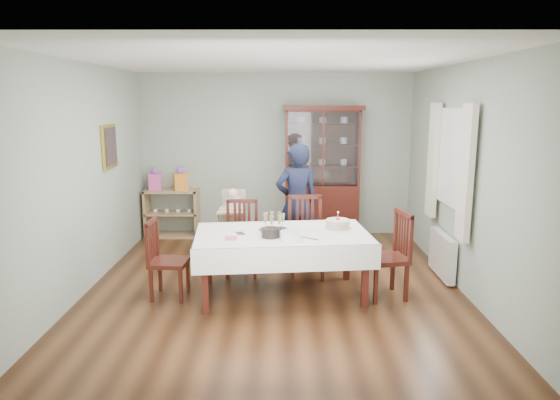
{
  "coord_description": "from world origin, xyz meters",
  "views": [
    {
      "loc": [
        0.08,
        -5.87,
        2.25
      ],
      "look_at": [
        0.07,
        0.2,
        1.04
      ],
      "focal_mm": 32.0,
      "sensor_mm": 36.0,
      "label": 1
    }
  ],
  "objects_px": {
    "gift_bag_pink": "(155,180)",
    "high_chair": "(233,233)",
    "chair_far_right": "(306,253)",
    "chair_end_left": "(168,274)",
    "dining_table": "(282,264)",
    "birthday_cake": "(338,225)",
    "sideboard": "(172,213)",
    "champagne_tray": "(274,226)",
    "china_cabinet": "(322,171)",
    "chair_end_right": "(386,272)",
    "chair_far_left": "(242,253)",
    "woman": "(297,203)",
    "gift_bag_orange": "(181,179)"
  },
  "relations": [
    {
      "from": "sideboard",
      "to": "chair_far_right",
      "type": "bearing_deg",
      "value": -41.91
    },
    {
      "from": "chair_far_right",
      "to": "high_chair",
      "type": "xyz_separation_m",
      "value": [
        -1.0,
        0.63,
        0.1
      ]
    },
    {
      "from": "chair_end_right",
      "to": "sideboard",
      "type": "bearing_deg",
      "value": -142.78
    },
    {
      "from": "gift_bag_pink",
      "to": "high_chair",
      "type": "bearing_deg",
      "value": -42.35
    },
    {
      "from": "sideboard",
      "to": "champagne_tray",
      "type": "bearing_deg",
      "value": -55.36
    },
    {
      "from": "woman",
      "to": "china_cabinet",
      "type": "bearing_deg",
      "value": -122.37
    },
    {
      "from": "high_chair",
      "to": "champagne_tray",
      "type": "height_order",
      "value": "high_chair"
    },
    {
      "from": "chair_far_left",
      "to": "gift_bag_orange",
      "type": "height_order",
      "value": "gift_bag_orange"
    },
    {
      "from": "gift_bag_pink",
      "to": "chair_end_right",
      "type": "bearing_deg",
      "value": -38.36
    },
    {
      "from": "sideboard",
      "to": "high_chair",
      "type": "relative_size",
      "value": 0.86
    },
    {
      "from": "china_cabinet",
      "to": "chair_end_left",
      "type": "xyz_separation_m",
      "value": [
        -1.98,
        -2.64,
        -0.85
      ]
    },
    {
      "from": "woman",
      "to": "high_chair",
      "type": "distance_m",
      "value": 1.0
    },
    {
      "from": "dining_table",
      "to": "high_chair",
      "type": "relative_size",
      "value": 2.01
    },
    {
      "from": "chair_end_right",
      "to": "gift_bag_pink",
      "type": "bearing_deg",
      "value": -140.29
    },
    {
      "from": "high_chair",
      "to": "gift_bag_pink",
      "type": "height_order",
      "value": "gift_bag_pink"
    },
    {
      "from": "china_cabinet",
      "to": "chair_end_right",
      "type": "height_order",
      "value": "china_cabinet"
    },
    {
      "from": "chair_end_right",
      "to": "high_chair",
      "type": "height_order",
      "value": "high_chair"
    },
    {
      "from": "chair_far_right",
      "to": "high_chair",
      "type": "distance_m",
      "value": 1.19
    },
    {
      "from": "birthday_cake",
      "to": "sideboard",
      "type": "bearing_deg",
      "value": 135.38
    },
    {
      "from": "high_chair",
      "to": "chair_far_right",
      "type": "bearing_deg",
      "value": -28.11
    },
    {
      "from": "chair_far_right",
      "to": "birthday_cake",
      "type": "height_order",
      "value": "chair_far_right"
    },
    {
      "from": "high_chair",
      "to": "gift_bag_orange",
      "type": "bearing_deg",
      "value": 131.43
    },
    {
      "from": "woman",
      "to": "gift_bag_pink",
      "type": "height_order",
      "value": "woman"
    },
    {
      "from": "china_cabinet",
      "to": "woman",
      "type": "relative_size",
      "value": 1.29
    },
    {
      "from": "chair_end_left",
      "to": "gift_bag_pink",
      "type": "distance_m",
      "value": 2.84
    },
    {
      "from": "china_cabinet",
      "to": "high_chair",
      "type": "height_order",
      "value": "china_cabinet"
    },
    {
      "from": "sideboard",
      "to": "gift_bag_pink",
      "type": "bearing_deg",
      "value": -175.55
    },
    {
      "from": "dining_table",
      "to": "birthday_cake",
      "type": "distance_m",
      "value": 0.8
    },
    {
      "from": "chair_end_left",
      "to": "gift_bag_orange",
      "type": "distance_m",
      "value": 2.75
    },
    {
      "from": "chair_far_left",
      "to": "chair_end_right",
      "type": "distance_m",
      "value": 1.91
    },
    {
      "from": "chair_end_left",
      "to": "gift_bag_orange",
      "type": "height_order",
      "value": "gift_bag_orange"
    },
    {
      "from": "sideboard",
      "to": "gift_bag_pink",
      "type": "xyz_separation_m",
      "value": [
        -0.26,
        -0.02,
        0.57
      ]
    },
    {
      "from": "chair_far_right",
      "to": "chair_end_right",
      "type": "distance_m",
      "value": 1.14
    },
    {
      "from": "sideboard",
      "to": "gift_bag_pink",
      "type": "height_order",
      "value": "gift_bag_pink"
    },
    {
      "from": "chair_end_left",
      "to": "gift_bag_pink",
      "type": "xyz_separation_m",
      "value": [
        -0.78,
        2.64,
        0.69
      ]
    },
    {
      "from": "china_cabinet",
      "to": "birthday_cake",
      "type": "relative_size",
      "value": 6.77
    },
    {
      "from": "chair_far_right",
      "to": "chair_end_left",
      "type": "relative_size",
      "value": 1.13
    },
    {
      "from": "china_cabinet",
      "to": "gift_bag_orange",
      "type": "bearing_deg",
      "value": 179.96
    },
    {
      "from": "gift_bag_pink",
      "to": "chair_far_left",
      "type": "bearing_deg",
      "value": -49.57
    },
    {
      "from": "dining_table",
      "to": "chair_end_left",
      "type": "height_order",
      "value": "chair_end_left"
    },
    {
      "from": "sideboard",
      "to": "champagne_tray",
      "type": "height_order",
      "value": "champagne_tray"
    },
    {
      "from": "gift_bag_pink",
      "to": "champagne_tray",
      "type": "bearing_deg",
      "value": -51.37
    },
    {
      "from": "birthday_cake",
      "to": "chair_end_right",
      "type": "bearing_deg",
      "value": -17.62
    },
    {
      "from": "chair_far_right",
      "to": "chair_end_right",
      "type": "relative_size",
      "value": 1.03
    },
    {
      "from": "woman",
      "to": "dining_table",
      "type": "bearing_deg",
      "value": 67.94
    },
    {
      "from": "china_cabinet",
      "to": "chair_end_right",
      "type": "relative_size",
      "value": 2.16
    },
    {
      "from": "birthday_cake",
      "to": "gift_bag_orange",
      "type": "height_order",
      "value": "gift_bag_orange"
    },
    {
      "from": "sideboard",
      "to": "chair_end_right",
      "type": "relative_size",
      "value": 0.89
    },
    {
      "from": "dining_table",
      "to": "chair_end_right",
      "type": "xyz_separation_m",
      "value": [
        1.21,
        -0.04,
        -0.08
      ]
    },
    {
      "from": "dining_table",
      "to": "woman",
      "type": "distance_m",
      "value": 1.4
    }
  ]
}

